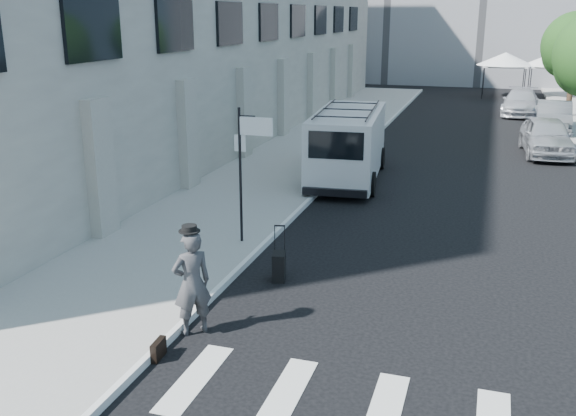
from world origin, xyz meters
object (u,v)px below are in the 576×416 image
Objects in this scene: parked_car_b at (554,117)px; parked_car_c at (521,102)px; cargo_van at (348,144)px; parked_car_a at (547,136)px; businessman at (192,283)px; briefcase at (158,350)px; suitcase at (279,266)px.

parked_car_b reaches higher than parked_car_c.
parked_car_a is at bearing 37.61° from cargo_van.
businessman reaches higher than briefcase.
parked_car_a is at bearing 54.64° from suitcase.
cargo_van reaches higher than parked_car_c.
suitcase is (0.75, 2.91, -0.69)m from businessman.
businessman is 1.63× the size of suitcase.
cargo_van is at bearing 80.05° from suitcase.
suitcase is at bearing -105.35° from parked_car_b.
cargo_van is 15.02m from parked_car_b.
parked_car_a reaches higher than parked_car_b.
suitcase is 0.25× the size of parked_car_c.
cargo_van is at bearing -135.83° from businessman.
businessman is 0.41× the size of parked_car_c.
cargo_van is at bearing -119.10° from parked_car_b.
suitcase is at bearing -98.08° from parked_car_c.
suitcase is 28.86m from parked_car_c.
cargo_van is 1.47× the size of parked_car_b.
businessman reaches higher than parked_car_a.
suitcase is 9.79m from cargo_van.
briefcase is 4.08m from suitcase.
cargo_van reaches higher than parked_car_a.
cargo_van is 9.87m from parked_car_a.
parked_car_a reaches higher than parked_car_c.
suitcase is at bearing 72.56° from briefcase.
parked_car_c is (-1.43, 5.78, -0.04)m from parked_car_b.
suitcase is (0.93, 3.97, 0.16)m from briefcase.
briefcase is 27.72m from parked_car_b.
parked_car_c is (6.72, 31.15, -0.29)m from businessman.
parked_car_c is (5.97, 28.24, 0.40)m from suitcase.
briefcase is 0.35× the size of suitcase.
suitcase is 0.18× the size of cargo_van.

